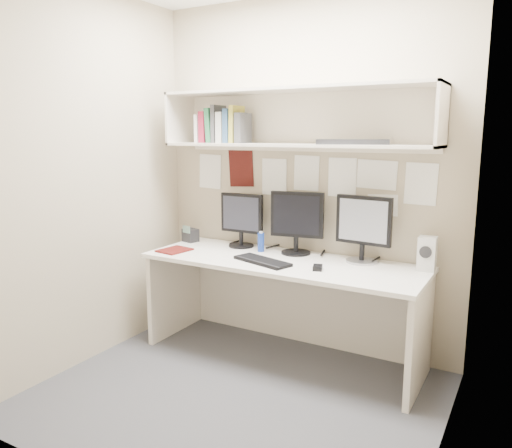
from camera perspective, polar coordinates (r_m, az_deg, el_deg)
The scene contains 19 objects.
floor at distance 3.29m, azimuth -2.43°, elevation -19.04°, with size 2.40×2.00×0.01m, color #414045.
wall_back at distance 3.76m, azimuth 5.54°, elevation 5.53°, with size 2.40×0.02×2.60m, color tan.
wall_front at distance 2.11m, azimuth -17.23°, elevation 1.35°, with size 2.40×0.02×2.60m, color tan.
wall_left at distance 3.66m, azimuth -18.79°, elevation 4.89°, with size 0.02×2.00×2.60m, color tan.
wall_right at distance 2.47m, azimuth 21.71°, elevation 2.31°, with size 0.02×2.00×2.60m, color tan.
desk at distance 3.65m, azimuth 3.00°, elevation -9.63°, with size 2.00×0.70×0.73m.
overhead_hutch at distance 3.62m, azimuth 4.73°, elevation 12.00°, with size 2.00×0.38×0.40m.
pinned_papers at distance 3.76m, azimuth 5.49°, elevation 4.76°, with size 1.92×0.01×0.48m, color white, non-canonical shape.
monitor_left at distance 3.91m, azimuth -1.65°, elevation 0.75°, with size 0.36×0.20×0.42m.
monitor_center at distance 3.68m, azimuth 4.69°, elevation 0.44°, with size 0.40×0.22×0.46m.
monitor_right at distance 3.51m, azimuth 12.16°, elevation -0.26°, with size 0.40×0.22×0.46m.
keyboard at distance 3.46m, azimuth 0.73°, elevation -4.26°, with size 0.44×0.16×0.02m, color black.
mouse at distance 3.31m, azimuth 7.05°, elevation -4.97°, with size 0.06×0.10×0.03m, color black.
speaker at distance 3.43m, azimuth 18.97°, elevation -3.22°, with size 0.12×0.12×0.22m.
blue_bottle at distance 3.77m, azimuth 0.57°, elevation -2.07°, with size 0.05×0.05×0.16m.
maroon_notebook at distance 3.85m, azimuth -9.29°, elevation -2.97°, with size 0.19×0.23×0.01m, color #52100E.
desk_phone at distance 4.15m, azimuth -7.51°, elevation -1.26°, with size 0.14×0.13×0.14m.
book_stack at distance 3.88m, azimuth -3.78°, elevation 11.06°, with size 0.42×0.17×0.28m.
hutch_tray at distance 3.38m, azimuth 10.97°, elevation 9.20°, with size 0.47×0.18×0.03m, color black.
Camera 1 is at (1.53, -2.42, 1.61)m, focal length 35.00 mm.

